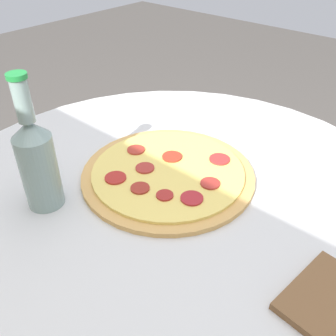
# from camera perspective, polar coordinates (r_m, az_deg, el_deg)

# --- Properties ---
(table) EXTENTS (0.98, 0.98, 0.77)m
(table) POSITION_cam_1_polar(r_m,az_deg,el_deg) (0.86, 0.76, -14.75)
(table) COLOR silver
(table) RESTS_ON ground_plane
(pizza) EXTENTS (0.35, 0.35, 0.02)m
(pizza) POSITION_cam_1_polar(r_m,az_deg,el_deg) (0.76, -0.00, -0.77)
(pizza) COLOR tan
(pizza) RESTS_ON table
(beer_bottle) EXTENTS (0.07, 0.07, 0.25)m
(beer_bottle) POSITION_cam_1_polar(r_m,az_deg,el_deg) (0.68, -19.34, 1.16)
(beer_bottle) COLOR gray
(beer_bottle) RESTS_ON table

